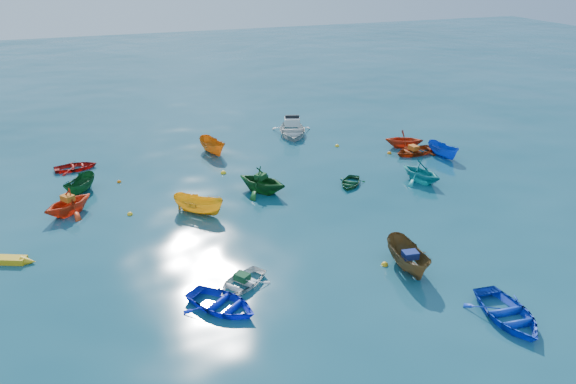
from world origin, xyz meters
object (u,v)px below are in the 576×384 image
object	(u,v)px
dinghy_blue_se	(507,319)
motorboat_white	(292,135)
dinghy_white_near	(241,286)
dinghy_blue_sw	(222,308)

from	to	relation	value
dinghy_blue_se	motorboat_white	xyz separation A→B (m)	(0.31, 26.11, 0.00)
dinghy_blue_se	motorboat_white	distance (m)	26.11
dinghy_white_near	motorboat_white	world-z (taller)	motorboat_white
dinghy_blue_sw	motorboat_white	bearing A→B (deg)	24.32
dinghy_blue_se	motorboat_white	bearing A→B (deg)	94.70
motorboat_white	dinghy_white_near	bearing A→B (deg)	-99.04
dinghy_white_near	motorboat_white	xyz separation A→B (m)	(9.91, 20.01, 0.00)
dinghy_blue_sw	motorboat_white	distance (m)	24.10
dinghy_blue_sw	dinghy_white_near	bearing A→B (deg)	10.02
dinghy_blue_se	dinghy_blue_sw	bearing A→B (deg)	161.77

